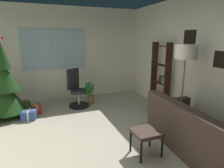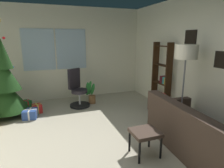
# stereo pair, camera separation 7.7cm
# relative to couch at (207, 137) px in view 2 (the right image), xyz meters

# --- Properties ---
(ground_plane) EXTENTS (4.72, 6.29, 0.10)m
(ground_plane) POSITION_rel_couch_xyz_m (-1.70, 0.77, -0.35)
(ground_plane) COLOR #B3AA93
(wall_back_with_windows) EXTENTS (4.72, 0.12, 2.82)m
(wall_back_with_windows) POSITION_rel_couch_xyz_m (-1.71, 3.97, 1.11)
(wall_back_with_windows) COLOR #ECE6CC
(wall_back_with_windows) RESTS_ON ground_plane
(wall_right_with_frames) EXTENTS (0.12, 6.29, 2.82)m
(wall_right_with_frames) POSITION_rel_couch_xyz_m (0.71, 0.77, 1.11)
(wall_right_with_frames) COLOR #ECE6CC
(wall_right_with_frames) RESTS_ON ground_plane
(couch) EXTENTS (1.58, 2.14, 0.84)m
(couch) POSITION_rel_couch_xyz_m (0.00, 0.00, 0.00)
(couch) COLOR #423228
(couch) RESTS_ON ground_plane
(footstool) EXTENTS (0.44, 0.41, 0.43)m
(footstool) POSITION_rel_couch_xyz_m (-0.99, 0.32, 0.07)
(footstool) COLOR #423228
(footstool) RESTS_ON ground_plane
(holiday_tree) EXTENTS (0.92, 0.92, 2.33)m
(holiday_tree) POSITION_rel_couch_xyz_m (-3.30, 2.87, 0.48)
(holiday_tree) COLOR #4C331E
(holiday_tree) RESTS_ON ground_plane
(gift_box_red) EXTENTS (0.26, 0.28, 0.23)m
(gift_box_red) POSITION_rel_couch_xyz_m (-2.67, 2.90, -0.19)
(gift_box_red) COLOR red
(gift_box_red) RESTS_ON ground_plane
(gift_box_green) EXTENTS (0.33, 0.33, 0.26)m
(gift_box_green) POSITION_rel_couch_xyz_m (-2.97, 3.24, -0.18)
(gift_box_green) COLOR #1E722D
(gift_box_green) RESTS_ON ground_plane
(gift_box_blue) EXTENTS (0.36, 0.38, 0.22)m
(gift_box_blue) POSITION_rel_couch_xyz_m (-2.83, 2.60, -0.19)
(gift_box_blue) COLOR #2D4C99
(gift_box_blue) RESTS_ON ground_plane
(office_chair) EXTENTS (0.58, 0.59, 1.06)m
(office_chair) POSITION_rel_couch_xyz_m (-1.58, 3.04, 0.11)
(office_chair) COLOR black
(office_chair) RESTS_ON ground_plane
(bookshelf) EXTENTS (0.18, 0.64, 1.79)m
(bookshelf) POSITION_rel_couch_xyz_m (0.45, 2.01, 0.49)
(bookshelf) COLOR #321D0E
(bookshelf) RESTS_ON ground_plane
(floor_lamp) EXTENTS (0.43, 0.43, 1.77)m
(floor_lamp) POSITION_rel_couch_xyz_m (0.19, 0.88, 1.24)
(floor_lamp) COLOR slate
(floor_lamp) RESTS_ON ground_plane
(potted_plant) EXTENTS (0.35, 0.32, 0.69)m
(potted_plant) POSITION_rel_couch_xyz_m (-1.19, 3.18, 0.00)
(potted_plant) COLOR brown
(potted_plant) RESTS_ON ground_plane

